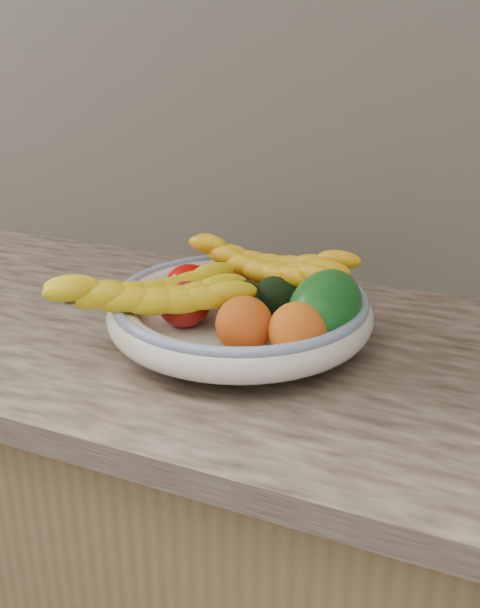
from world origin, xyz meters
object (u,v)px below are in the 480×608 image
(fruit_bowl, at_px, (240,311))
(banana_bunch_front, at_px, (151,300))
(green_mango, at_px, (325,308))
(banana_bunch_back, at_px, (265,270))

(fruit_bowl, xyz_separation_m, banana_bunch_front, (-0.10, -0.09, 0.03))
(green_mango, xyz_separation_m, banana_bunch_front, (-0.23, -0.08, 0.01))
(green_mango, height_order, banana_bunch_front, green_mango)
(fruit_bowl, bearing_deg, green_mango, -0.47)
(fruit_bowl, distance_m, banana_bunch_back, 0.09)
(fruit_bowl, bearing_deg, banana_bunch_front, -139.36)
(fruit_bowl, distance_m, green_mango, 0.13)
(banana_bunch_back, relative_size, banana_bunch_front, 0.97)
(banana_bunch_front, bearing_deg, fruit_bowl, -3.70)
(fruit_bowl, relative_size, green_mango, 2.61)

